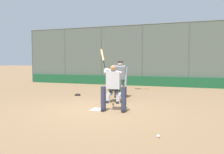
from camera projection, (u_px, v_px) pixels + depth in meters
ground_plane at (98, 110)px, 7.41m from camera, size 160.00×160.00×0.00m
home_plate_marker at (98, 109)px, 7.41m from camera, size 0.43×0.43×0.01m
backstop_fence at (142, 54)px, 14.85m from camera, size 18.09×0.08×4.18m
padding_wall at (142, 81)px, 14.88m from camera, size 17.65×0.18×0.65m
bleachers_beyond at (144, 76)px, 17.44m from camera, size 12.61×2.50×1.48m
batter_at_plate at (113, 86)px, 7.07m from camera, size 1.02×0.57×2.06m
catcher_behind_plate at (114, 87)px, 8.73m from camera, size 0.64×0.74×1.21m
umpire_home at (120, 78)px, 9.85m from camera, size 0.67×0.46×1.66m
spare_bat_near_backstop at (144, 89)px, 13.05m from camera, size 0.76×0.53×0.07m
fielding_glove_on_dirt at (78, 95)px, 10.50m from camera, size 0.28×0.21×0.10m
baseball_loose at (158, 136)px, 4.64m from camera, size 0.07×0.07×0.07m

